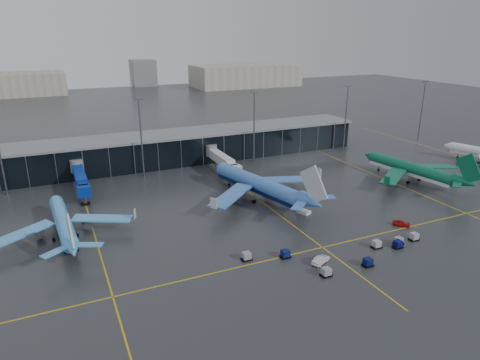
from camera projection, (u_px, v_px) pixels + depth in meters
name	position (u px, v px, depth m)	size (l,w,h in m)	color
ground	(252.00, 229.00, 102.99)	(600.00, 600.00, 0.00)	#282B2D
terminal_pier	(177.00, 147.00, 154.55)	(142.00, 17.00, 10.70)	black
jet_bridges	(80.00, 178.00, 124.81)	(94.00, 27.50, 7.20)	#595B60
flood_masts	(201.00, 130.00, 143.42)	(203.00, 0.50, 25.50)	#595B60
distant_hangars	(163.00, 78.00, 351.93)	(260.00, 71.00, 22.00)	#B2AD99
taxi_lines	(268.00, 206.00, 116.02)	(220.00, 120.00, 0.02)	gold
airliner_arkefly	(62.00, 213.00, 97.50)	(32.46, 36.97, 11.36)	#449EE0
airliner_klm_near	(258.00, 175.00, 119.38)	(40.17, 45.75, 14.06)	#3C73C5
airliner_aer_lingus	(411.00, 161.00, 134.29)	(36.14, 41.16, 12.65)	#0B6040
baggage_carts	(353.00, 251.00, 90.82)	(40.71, 13.88, 1.70)	black
mobile_airstair	(304.00, 210.00, 111.51)	(3.18, 3.77, 3.45)	white
service_van_red	(401.00, 223.00, 104.26)	(1.64, 4.08, 1.39)	#AD100D
service_van_white	(321.00, 260.00, 87.39)	(1.66, 4.75, 1.56)	silver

